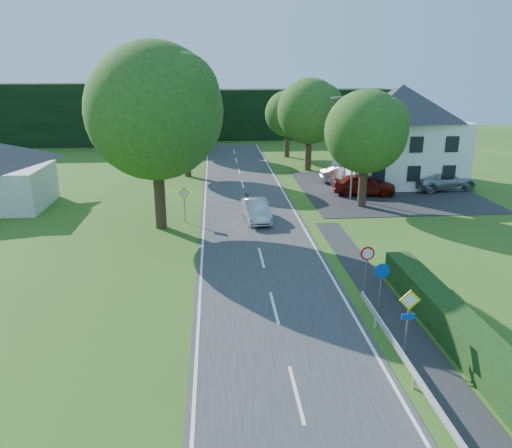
{
  "coord_description": "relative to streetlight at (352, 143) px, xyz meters",
  "views": [
    {
      "loc": [
        -2.42,
        -7.42,
        10.01
      ],
      "look_at": [
        -0.28,
        18.16,
        1.92
      ],
      "focal_mm": 35.0,
      "sensor_mm": 36.0,
      "label": 1
    }
  ],
  "objects": [
    {
      "name": "tree_left_far",
      "position": [
        -13.06,
        10.0,
        -0.17
      ],
      "size": [
        7.0,
        7.0,
        8.58
      ],
      "primitive_type": null,
      "color": "#244815",
      "rests_on": "ground"
    },
    {
      "name": "tree_right_far",
      "position": [
        -1.06,
        12.0,
        0.08
      ],
      "size": [
        7.4,
        7.4,
        9.09
      ],
      "primitive_type": null,
      "color": "#244815",
      "rests_on": "ground"
    },
    {
      "name": "house_white",
      "position": [
        5.94,
        6.0,
        -0.06
      ],
      "size": [
        10.6,
        8.4,
        8.6
      ],
      "color": "white",
      "rests_on": "ground"
    },
    {
      "name": "treeline_left",
      "position": [
        -36.06,
        32.0,
        -0.46
      ],
      "size": [
        44.0,
        6.0,
        8.0
      ],
      "primitive_type": "cube",
      "color": "black",
      "rests_on": "ground"
    },
    {
      "name": "tree_right_mid",
      "position": [
        0.44,
        -2.0,
        -0.17
      ],
      "size": [
        7.0,
        7.0,
        8.58
      ],
      "primitive_type": null,
      "color": "#244815",
      "rests_on": "ground"
    },
    {
      "name": "line_centre",
      "position": [
        -8.06,
        -10.0,
        -4.42
      ],
      "size": [
        0.12,
        80.0,
        0.01
      ],
      "primitive_type": null,
      "color": "white",
      "rests_on": "road"
    },
    {
      "name": "road",
      "position": [
        -8.06,
        -10.0,
        -4.44
      ],
      "size": [
        7.0,
        80.0,
        0.04
      ],
      "primitive_type": "cube",
      "color": "#333335",
      "rests_on": "ground"
    },
    {
      "name": "sign_roundabout",
      "position": [
        -3.76,
        -19.02,
        -2.79
      ],
      "size": [
        0.64,
        0.08,
        2.37
      ],
      "color": "gray",
      "rests_on": "ground"
    },
    {
      "name": "parked_car_silver_a",
      "position": [
        1.28,
        5.93,
        -3.66
      ],
      "size": [
        4.63,
        1.68,
        1.52
      ],
      "primitive_type": "imported",
      "rotation": [
        0.0,
        0.0,
        1.56
      ],
      "color": "#ACACB1",
      "rests_on": "parking_pad"
    },
    {
      "name": "parked_car_red",
      "position": [
        1.62,
        1.42,
        -3.57
      ],
      "size": [
        5.31,
        2.88,
        1.71
      ],
      "primitive_type": "imported",
      "rotation": [
        0.0,
        0.0,
        1.39
      ],
      "color": "#63120B",
      "rests_on": "parking_pad"
    },
    {
      "name": "treeline_right",
      "position": [
        -0.06,
        36.0,
        -0.96
      ],
      "size": [
        30.0,
        5.0,
        7.0
      ],
      "primitive_type": "cube",
      "color": "black",
      "rests_on": "ground"
    },
    {
      "name": "streetlight",
      "position": [
        0.0,
        0.0,
        0.0
      ],
      "size": [
        2.03,
        0.18,
        8.0
      ],
      "color": "gray",
      "rests_on": "ground"
    },
    {
      "name": "sign_speed_limit",
      "position": [
        -3.76,
        -17.03,
        -2.7
      ],
      "size": [
        0.64,
        0.11,
        2.37
      ],
      "color": "gray",
      "rests_on": "ground"
    },
    {
      "name": "line_edge_right",
      "position": [
        -4.81,
        -10.0,
        -4.42
      ],
      "size": [
        0.12,
        80.0,
        0.01
      ],
      "primitive_type": "cube",
      "color": "white",
      "rests_on": "road"
    },
    {
      "name": "motorcycle",
      "position": [
        -8.04,
        -0.34,
        -3.99
      ],
      "size": [
        0.71,
        1.7,
        0.87
      ],
      "primitive_type": "imported",
      "rotation": [
        0.0,
        0.0,
        0.08
      ],
      "color": "black",
      "rests_on": "road"
    },
    {
      "name": "tree_left_back",
      "position": [
        -12.56,
        22.0,
        -0.43
      ],
      "size": [
        6.6,
        6.6,
        8.07
      ],
      "primitive_type": null,
      "color": "#244815",
      "rests_on": "ground"
    },
    {
      "name": "parking_pad",
      "position": [
        3.94,
        3.0,
        -4.44
      ],
      "size": [
        14.0,
        16.0,
        0.04
      ],
      "primitive_type": "cube",
      "color": "#27272A",
      "rests_on": "ground"
    },
    {
      "name": "sign_priority_right",
      "position": [
        -3.76,
        -22.02,
        -2.67
      ],
      "size": [
        0.78,
        0.09,
        2.59
      ],
      "color": "gray",
      "rests_on": "ground"
    },
    {
      "name": "sign_priority_left",
      "position": [
        -12.56,
        -5.02,
        -2.75
      ],
      "size": [
        0.78,
        0.09,
        2.44
      ],
      "color": "gray",
      "rests_on": "ground"
    },
    {
      "name": "tree_right_back",
      "position": [
        -2.06,
        20.0,
        -0.68
      ],
      "size": [
        6.2,
        6.2,
        7.56
      ],
      "primitive_type": null,
      "color": "#244815",
      "rests_on": "ground"
    },
    {
      "name": "tree_main",
      "position": [
        -14.06,
        -6.0,
        1.36
      ],
      "size": [
        9.4,
        9.4,
        11.64
      ],
      "primitive_type": null,
      "color": "#244815",
      "rests_on": "ground"
    },
    {
      "name": "line_edge_left",
      "position": [
        -11.31,
        -10.0,
        -4.42
      ],
      "size": [
        0.12,
        80.0,
        0.01
      ],
      "primitive_type": "cube",
      "color": "white",
      "rests_on": "road"
    },
    {
      "name": "parked_car_silver_b",
      "position": [
        8.9,
        2.69,
        -3.63
      ],
      "size": [
        6.07,
        3.58,
        1.58
      ],
      "primitive_type": "imported",
      "rotation": [
        0.0,
        0.0,
        1.75
      ],
      "color": "#A4A4AB",
      "rests_on": "parking_pad"
    },
    {
      "name": "parasol",
      "position": [
        1.4,
        2.73,
        -3.39
      ],
      "size": [
        2.52,
        2.55,
        2.06
      ],
      "primitive_type": "imported",
      "rotation": [
        0.0,
        0.0,
        0.13
      ],
      "color": "red",
      "rests_on": "parking_pad"
    },
    {
      "name": "moving_car",
      "position": [
        -7.76,
        -5.01,
        -3.71
      ],
      "size": [
        1.87,
        4.46,
        1.43
      ],
      "primitive_type": "imported",
      "rotation": [
        0.0,
        0.0,
        0.08
      ],
      "color": "#B2B3B7",
      "rests_on": "road"
    }
  ]
}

